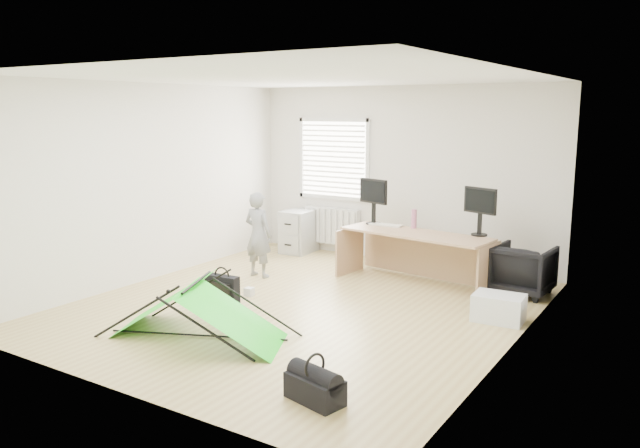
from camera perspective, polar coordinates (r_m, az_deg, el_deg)
The scene contains 18 objects.
ground at distance 7.60m, azimuth -1.63°, elevation -7.52°, with size 5.50×5.50×0.00m, color tan.
back_wall at distance 9.69m, azimuth 7.47°, elevation 4.46°, with size 5.00×0.02×2.70m, color silver.
window at distance 10.19m, azimuth 1.24°, elevation 5.96°, with size 1.20×0.06×1.20m, color silver.
radiator at distance 10.30m, azimuth 1.10°, elevation -0.16°, with size 1.00×0.12×0.60m, color silver.
desk at distance 8.59m, azimuth 8.66°, elevation -3.10°, with size 2.07×0.66×0.70m, color #A67E5D.
filing_cabinet at distance 10.35m, azimuth -1.94°, elevation -0.67°, with size 0.45×0.60×0.70m, color #ABAEB0.
monitor_left at distance 9.04m, azimuth 4.94°, elevation 1.51°, with size 0.51×0.11×0.48m, color black.
monitor_right at distance 8.45m, azimuth 14.41°, elevation 0.54°, with size 0.49×0.11×0.47m, color black.
keyboard at distance 8.97m, azimuth 6.04°, elevation -0.09°, with size 0.48×0.16×0.02m, color beige.
thermos at distance 8.81m, azimuth 8.59°, elevation 0.48°, with size 0.08×0.08×0.27m, color #AE6181.
office_chair at distance 8.42m, azimuth 18.08°, elevation -3.99°, with size 0.69×0.71×0.64m, color black.
person at distance 8.82m, azimuth -5.67°, elevation -0.97°, with size 0.44×0.29×1.22m, color gray.
kite at distance 6.66m, azimuth -11.13°, elevation -7.68°, with size 1.90×0.83×0.59m, color #15D014, non-canonical shape.
storage_crate at distance 7.33m, azimuth 16.02°, elevation -7.38°, with size 0.55×0.38×0.31m, color silver.
tote_bag at distance 10.58m, azimuth -1.54°, elevation -1.22°, with size 0.35×0.15×0.42m, color #209A7A.
laptop_bag at distance 7.82m, azimuth -8.92°, elevation -5.86°, with size 0.44×0.13×0.33m, color black.
white_box at distance 8.05m, azimuth -6.49°, elevation -6.17°, with size 0.11×0.11×0.11m, color silver.
duffel_bag at distance 5.23m, azimuth -0.48°, elevation -14.85°, with size 0.49×0.25×0.22m, color black.
Camera 1 is at (4.04, -6.00, 2.34)m, focal length 35.00 mm.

